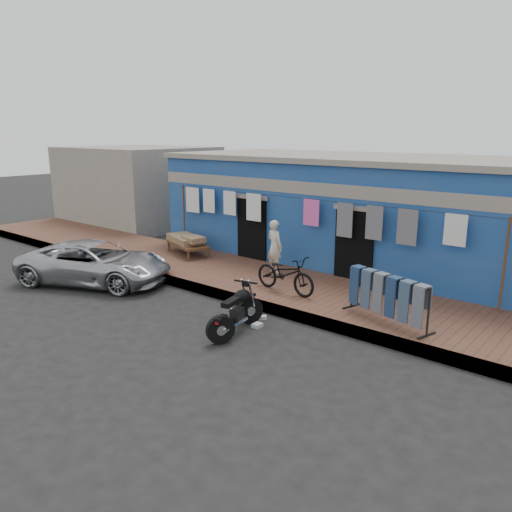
{
  "coord_description": "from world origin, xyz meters",
  "views": [
    {
      "loc": [
        7.43,
        -7.01,
        4.08
      ],
      "look_at": [
        0.0,
        2.0,
        1.15
      ],
      "focal_mm": 35.0,
      "sensor_mm": 36.0,
      "label": 1
    }
  ],
  "objects_px": {
    "bicycle": "(285,270)",
    "jeans_rack": "(387,297)",
    "motorcycle": "(236,310)",
    "charpoy": "(188,245)",
    "car": "(95,262)",
    "seated_person": "(275,246)"
  },
  "relations": [
    {
      "from": "bicycle",
      "to": "charpoy",
      "type": "distance_m",
      "value": 4.83
    },
    {
      "from": "car",
      "to": "motorcycle",
      "type": "bearing_deg",
      "value": -116.32
    },
    {
      "from": "jeans_rack",
      "to": "motorcycle",
      "type": "bearing_deg",
      "value": -139.58
    },
    {
      "from": "motorcycle",
      "to": "jeans_rack",
      "type": "bearing_deg",
      "value": 28.31
    },
    {
      "from": "bicycle",
      "to": "jeans_rack",
      "type": "height_order",
      "value": "bicycle"
    },
    {
      "from": "bicycle",
      "to": "jeans_rack",
      "type": "bearing_deg",
      "value": -89.87
    },
    {
      "from": "motorcycle",
      "to": "jeans_rack",
      "type": "distance_m",
      "value": 3.13
    },
    {
      "from": "charpoy",
      "to": "jeans_rack",
      "type": "height_order",
      "value": "jeans_rack"
    },
    {
      "from": "car",
      "to": "bicycle",
      "type": "distance_m",
      "value": 5.36
    },
    {
      "from": "motorcycle",
      "to": "charpoy",
      "type": "relative_size",
      "value": 0.82
    },
    {
      "from": "car",
      "to": "seated_person",
      "type": "bearing_deg",
      "value": -72.45
    },
    {
      "from": "charpoy",
      "to": "jeans_rack",
      "type": "bearing_deg",
      "value": -10.16
    },
    {
      "from": "motorcycle",
      "to": "jeans_rack",
      "type": "height_order",
      "value": "jeans_rack"
    },
    {
      "from": "motorcycle",
      "to": "charpoy",
      "type": "xyz_separation_m",
      "value": [
        -5.07,
        3.36,
        0.05
      ]
    },
    {
      "from": "bicycle",
      "to": "seated_person",
      "type": "bearing_deg",
      "value": 50.08
    },
    {
      "from": "car",
      "to": "motorcycle",
      "type": "xyz_separation_m",
      "value": [
        5.31,
        -0.16,
        -0.09
      ]
    },
    {
      "from": "car",
      "to": "seated_person",
      "type": "height_order",
      "value": "seated_person"
    },
    {
      "from": "bicycle",
      "to": "charpoy",
      "type": "relative_size",
      "value": 0.88
    },
    {
      "from": "jeans_rack",
      "to": "bicycle",
      "type": "bearing_deg",
      "value": 175.81
    },
    {
      "from": "bicycle",
      "to": "motorcycle",
      "type": "relative_size",
      "value": 1.07
    },
    {
      "from": "motorcycle",
      "to": "car",
      "type": "bearing_deg",
      "value": 166.15
    },
    {
      "from": "bicycle",
      "to": "motorcycle",
      "type": "distance_m",
      "value": 2.28
    }
  ]
}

